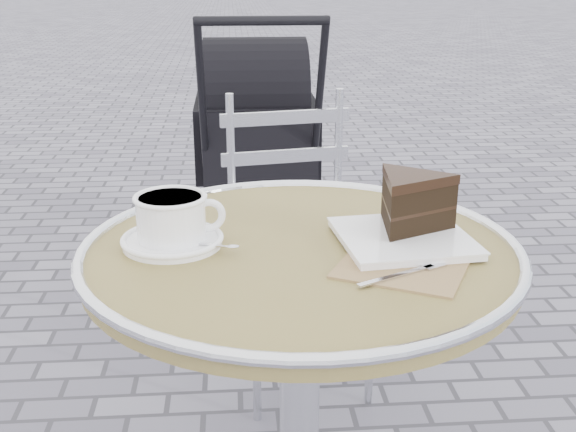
{
  "coord_description": "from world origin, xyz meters",
  "views": [
    {
      "loc": [
        -0.11,
        -1.08,
        1.17
      ],
      "look_at": [
        -0.02,
        0.02,
        0.78
      ],
      "focal_mm": 45.0,
      "sensor_mm": 36.0,
      "label": 1
    }
  ],
  "objects": [
    {
      "name": "cafe_table",
      "position": [
        0.0,
        0.0,
        0.57
      ],
      "size": [
        0.72,
        0.72,
        0.74
      ],
      "color": "silver",
      "rests_on": "ground"
    },
    {
      "name": "cappuccino_set",
      "position": [
        -0.21,
        0.03,
        0.77
      ],
      "size": [
        0.18,
        0.16,
        0.08
      ],
      "rotation": [
        0.0,
        0.0,
        0.14
      ],
      "color": "white",
      "rests_on": "cafe_table"
    },
    {
      "name": "cake_plate_set",
      "position": [
        0.18,
        0.02,
        0.78
      ],
      "size": [
        0.25,
        0.33,
        0.11
      ],
      "rotation": [
        0.0,
        0.0,
        0.11
      ],
      "color": "#8F6E4E",
      "rests_on": "cafe_table"
    },
    {
      "name": "bistro_chair",
      "position": [
        0.06,
        0.84,
        0.51
      ],
      "size": [
        0.43,
        0.43,
        0.83
      ],
      "rotation": [
        0.0,
        0.0,
        0.17
      ],
      "color": "silver",
      "rests_on": "ground"
    },
    {
      "name": "baby_stroller",
      "position": [
        -0.01,
        1.76,
        0.45
      ],
      "size": [
        0.47,
        0.97,
        1.01
      ],
      "rotation": [
        0.0,
        0.0,
        0.0
      ],
      "color": "black",
      "rests_on": "ground"
    }
  ]
}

